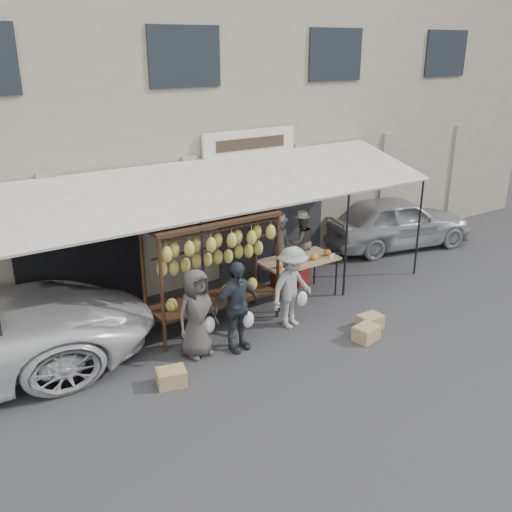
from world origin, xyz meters
The scene contains 16 objects.
ground_plane centered at (0.00, 0.00, 0.00)m, with size 90.00×90.00×0.00m, color #2D2D30.
shophouse centered at (0.00, 6.50, 3.65)m, with size 24.00×6.15×7.30m.
awning centered at (0.01, 2.28, 2.57)m, with size 10.00×2.35×2.92m.
banana_rack centered at (-0.61, 1.43, 1.58)m, with size 2.60×0.90×2.24m.
produce_table centered at (1.59, 1.60, 0.86)m, with size 1.70×0.90×1.04m.
vendor_left centered at (1.52, 2.23, 1.05)m, with size 0.47×0.31×1.28m, color #5B5856.
vendor_right centered at (2.05, 2.12, 1.07)m, with size 0.61×0.47×1.25m, color #524C49.
customer_left centered at (-1.41, 0.67, 0.82)m, with size 0.80×0.52×1.63m, color #47413E.
customer_mid centered at (-0.73, 0.45, 0.85)m, with size 0.99×0.41×1.69m, color #2E333C.
customer_right centered at (0.64, 0.62, 0.83)m, with size 1.07×0.61×1.65m, color gray.
stool_left centered at (1.52, 2.23, 0.20)m, with size 0.29×0.29×0.41m, color maroon.
stool_right centered at (2.05, 2.12, 0.22)m, with size 0.31×0.31×0.44m, color maroon.
crate_near_a centered at (1.48, -0.62, 0.14)m, with size 0.46×0.35×0.28m, color tan.
crate_near_b centered at (1.88, -0.32, 0.14)m, with size 0.45×0.35×0.27m, color tan.
crate_far centered at (-2.24, 0.04, 0.14)m, with size 0.47×0.35×0.28m, color tan.
sedan centered at (5.88, 2.83, 0.71)m, with size 1.67×4.16×1.42m, color #96979B.
Camera 1 is at (-5.56, -7.38, 5.24)m, focal length 40.00 mm.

